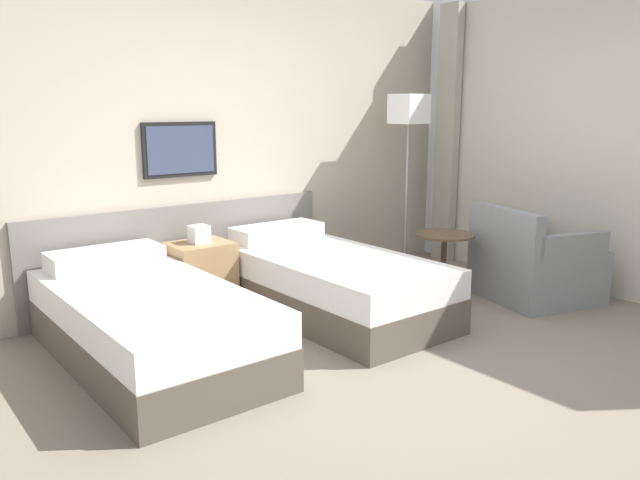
% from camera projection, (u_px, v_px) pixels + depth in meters
% --- Properties ---
extents(ground_plane, '(16.00, 16.00, 0.00)m').
position_uv_depth(ground_plane, '(404.00, 367.00, 3.95)').
color(ground_plane, slate).
extents(wall_headboard, '(10.00, 0.10, 2.70)m').
position_uv_depth(wall_headboard, '(223.00, 145.00, 5.32)').
color(wall_headboard, '#B7AD99').
rests_on(wall_headboard, ground_plane).
extents(wall_window, '(0.21, 4.63, 2.70)m').
position_uv_depth(wall_window, '(630.00, 141.00, 5.16)').
color(wall_window, white).
rests_on(wall_window, ground_plane).
extents(bed_near_door, '(0.99, 1.97, 0.61)m').
position_uv_depth(bed_near_door, '(149.00, 322.00, 4.03)').
color(bed_near_door, brown).
rests_on(bed_near_door, ground_plane).
extents(bed_near_window, '(0.99, 1.97, 0.61)m').
position_uv_depth(bed_near_window, '(329.00, 283.00, 4.95)').
color(bed_near_window, brown).
rests_on(bed_near_window, ground_plane).
extents(nightstand, '(0.48, 0.41, 0.69)m').
position_uv_depth(nightstand, '(201.00, 275.00, 5.04)').
color(nightstand, '#9E7A51').
rests_on(nightstand, ground_plane).
extents(floor_lamp, '(0.29, 0.29, 1.74)m').
position_uv_depth(floor_lamp, '(409.00, 119.00, 5.92)').
color(floor_lamp, '#9E9993').
rests_on(floor_lamp, ground_plane).
extents(side_table, '(0.51, 0.51, 0.56)m').
position_uv_depth(side_table, '(444.00, 252.00, 5.35)').
color(side_table, brown).
rests_on(side_table, ground_plane).
extents(armchair, '(1.03, 1.03, 0.81)m').
position_uv_depth(armchair, '(534.00, 267.00, 5.33)').
color(armchair, gray).
rests_on(armchair, ground_plane).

